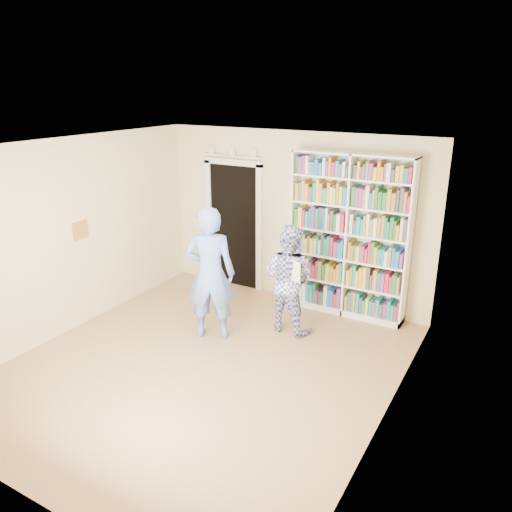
# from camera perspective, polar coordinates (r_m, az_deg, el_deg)

# --- Properties ---
(floor) EXTENTS (5.00, 5.00, 0.00)m
(floor) POSITION_cam_1_polar(r_m,az_deg,el_deg) (6.47, -5.86, -12.29)
(floor) COLOR #A87C51
(floor) RESTS_ON ground
(ceiling) EXTENTS (5.00, 5.00, 0.00)m
(ceiling) POSITION_cam_1_polar(r_m,az_deg,el_deg) (5.57, -6.81, 12.16)
(ceiling) COLOR white
(ceiling) RESTS_ON wall_back
(wall_back) EXTENTS (4.50, 0.00, 4.50)m
(wall_back) POSITION_cam_1_polar(r_m,az_deg,el_deg) (7.95, 4.29, 4.40)
(wall_back) COLOR beige
(wall_back) RESTS_ON floor
(wall_left) EXTENTS (0.00, 5.00, 5.00)m
(wall_left) POSITION_cam_1_polar(r_m,az_deg,el_deg) (7.38, -20.64, 2.04)
(wall_left) COLOR beige
(wall_left) RESTS_ON floor
(wall_right) EXTENTS (0.00, 5.00, 5.00)m
(wall_right) POSITION_cam_1_polar(r_m,az_deg,el_deg) (4.99, 15.25, -5.37)
(wall_right) COLOR beige
(wall_right) RESTS_ON floor
(bookshelf) EXTENTS (1.78, 0.33, 2.45)m
(bookshelf) POSITION_cam_1_polar(r_m,az_deg,el_deg) (7.48, 10.61, 2.29)
(bookshelf) COLOR white
(bookshelf) RESTS_ON floor
(doorway) EXTENTS (1.10, 0.08, 2.43)m
(doorway) POSITION_cam_1_polar(r_m,az_deg,el_deg) (8.49, -2.53, 4.19)
(doorway) COLOR black
(doorway) RESTS_ON floor
(wall_art) EXTENTS (0.03, 0.25, 0.25)m
(wall_art) POSITION_cam_1_polar(r_m,az_deg,el_deg) (7.48, -19.43, 2.79)
(wall_art) COLOR brown
(wall_art) RESTS_ON wall_left
(man_blue) EXTENTS (0.80, 0.69, 1.87)m
(man_blue) POSITION_cam_1_polar(r_m,az_deg,el_deg) (6.76, -5.26, -2.03)
(man_blue) COLOR #6285DA
(man_blue) RESTS_ON floor
(man_plaid) EXTENTS (0.82, 0.67, 1.56)m
(man_plaid) POSITION_cam_1_polar(r_m,az_deg,el_deg) (7.00, 3.76, -2.55)
(man_plaid) COLOR #33399C
(man_plaid) RESTS_ON floor
(paper_sheet) EXTENTS (0.20, 0.05, 0.29)m
(paper_sheet) POSITION_cam_1_polar(r_m,az_deg,el_deg) (6.70, 4.37, -1.74)
(paper_sheet) COLOR white
(paper_sheet) RESTS_ON man_plaid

